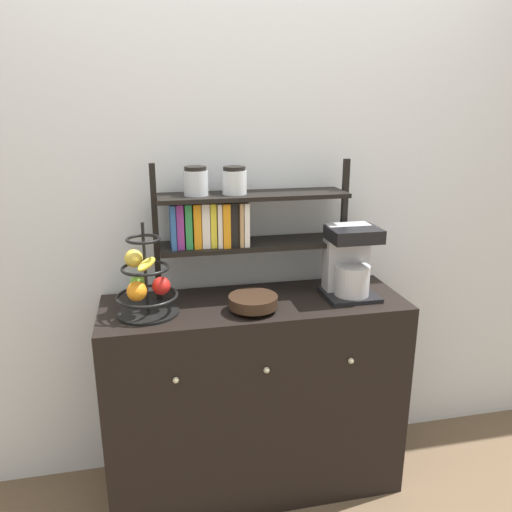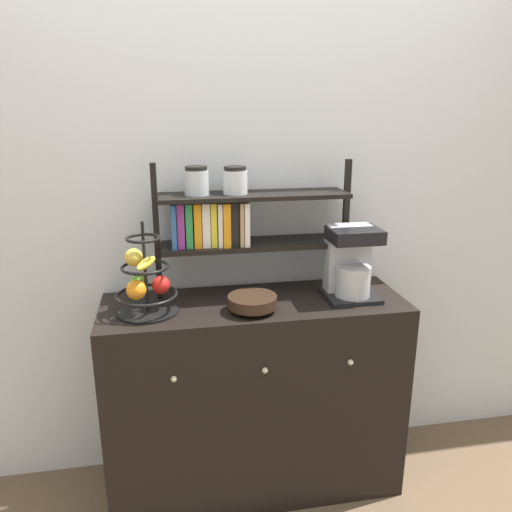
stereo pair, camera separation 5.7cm
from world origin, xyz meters
The scene contains 6 objects.
wall_back centered at (0.00, 0.48, 1.30)m, with size 7.00×0.05×2.60m, color silver.
sideboard centered at (0.00, 0.22, 0.45)m, with size 1.27×0.45×0.89m.
coffee_maker centered at (0.41, 0.21, 1.04)m, with size 0.22×0.21×0.31m.
fruit_stand centered at (-0.44, 0.18, 1.02)m, with size 0.24×0.24×0.37m.
wooden_bowl centered at (-0.03, 0.12, 0.93)m, with size 0.20×0.20×0.06m.
shelf_hutch centered at (-0.08, 0.34, 1.24)m, with size 0.84×0.20×0.57m.
Camera 2 is at (-0.35, -1.69, 1.67)m, focal length 35.00 mm.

